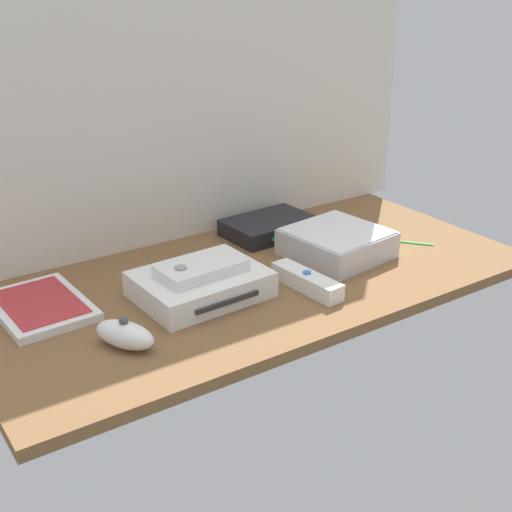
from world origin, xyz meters
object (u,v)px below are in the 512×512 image
remote_wand (307,281)px  stylus_pen (411,242)px  game_case (40,306)px  game_console (200,284)px  mini_computer (337,243)px  network_router (269,226)px  remote_nunchuk (125,335)px  remote_classic_pad (201,268)px

remote_wand → stylus_pen: remote_wand is taller
game_case → stylus_pen: size_ratio=2.18×
game_console → mini_computer: 30.41cm
game_console → network_router: size_ratio=1.16×
mini_computer → game_case: mini_computer is taller
remote_nunchuk → remote_wand: bearing=-27.7°
remote_classic_pad → stylus_pen: size_ratio=1.66×
network_router → remote_wand: 26.73cm
remote_wand → game_case: bearing=151.0°
remote_classic_pad → mini_computer: bearing=-2.2°
network_router → stylus_pen: bearing=-47.5°
remote_wand → network_router: bearing=64.1°
remote_wand → stylus_pen: bearing=3.8°
mini_computer → remote_classic_pad: bearing=-178.3°
mini_computer → remote_classic_pad: 30.58cm
network_router → stylus_pen: size_ratio=2.07×
remote_nunchuk → stylus_pen: size_ratio=1.21×
remote_classic_pad → remote_wand: bearing=-28.3°
network_router → remote_nunchuk: size_ratio=1.71×
network_router → mini_computer: bearing=-78.6°
remote_nunchuk → remote_classic_pad: 19.35cm
network_router → remote_wand: size_ratio=1.24×
game_console → network_router: (26.09, 16.91, -0.50)cm
mini_computer → network_router: mini_computer is taller
game_console → remote_wand: game_console is taller
game_case → stylus_pen: bearing=-13.3°
remote_classic_pad → stylus_pen: 47.28cm
remote_wand → stylus_pen: 30.76cm
remote_wand → remote_classic_pad: (-16.54, 7.51, 3.90)cm
network_router → remote_nunchuk: remote_nunchuk is taller
game_console → mini_computer: bearing=-1.7°
game_case → network_router: network_router is taller
remote_classic_pad → stylus_pen: remote_classic_pad is taller
game_console → game_case: 26.31cm
remote_wand → remote_classic_pad: size_ratio=1.01×
game_console → stylus_pen: size_ratio=2.41×
network_router → remote_classic_pad: (-26.14, -17.44, 3.71)cm
game_console → network_router: 31.10cm
game_console → network_router: game_console is taller
mini_computer → game_console: bearing=-179.3°
remote_nunchuk → game_console: bearing=-2.8°
network_router → remote_wand: bearing=-114.3°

